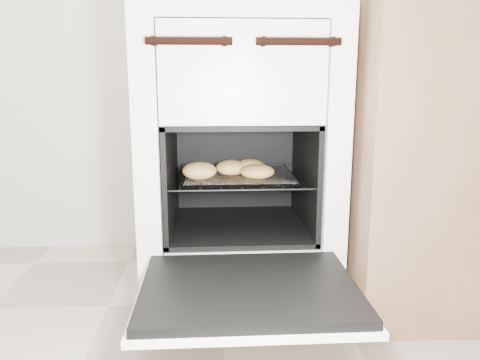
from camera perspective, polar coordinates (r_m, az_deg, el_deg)
The scene contains 5 objects.
stove at distance 1.46m, azimuth -0.32°, elevation 2.88°, with size 0.55×0.62×0.85m.
oven_door at distance 1.08m, azimuth 1.10°, elevation -13.38°, with size 0.50×0.39×0.04m.
oven_rack at distance 1.41m, azimuth -0.18°, elevation 0.48°, with size 0.40×0.39×0.01m.
foil_sheet at distance 1.39m, azimuth -0.14°, elevation 0.55°, with size 0.31×0.28×0.01m, color white.
baked_rolls at distance 1.35m, azimuth -0.93°, elevation 1.35°, with size 0.29×0.19×0.05m.
Camera 1 is at (-0.02, -0.24, 0.65)m, focal length 35.00 mm.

